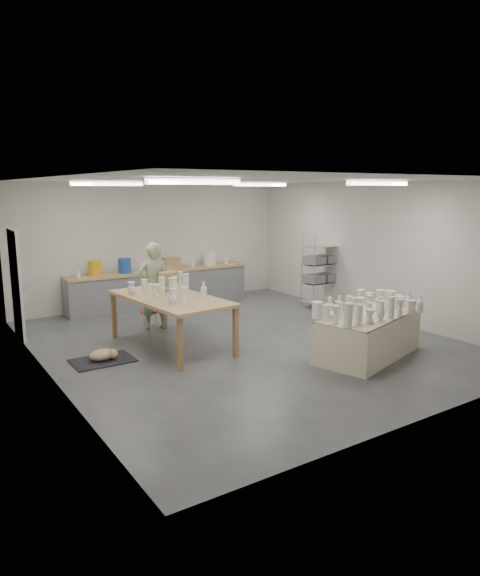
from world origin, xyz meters
TOP-DOWN VIEW (x-y plane):
  - room at (-0.11, 0.08)m, footprint 8.00×8.02m
  - back_counter at (-0.01, 3.68)m, footprint 4.60×0.60m
  - wire_shelf at (3.20, 1.40)m, footprint 0.88×0.48m
  - drying_table at (1.31, -1.88)m, footprint 2.28×1.58m
  - work_table at (-1.24, 0.57)m, footprint 1.49×2.61m
  - rug at (-2.59, 0.38)m, footprint 1.00×0.70m
  - cat at (-2.57, 0.36)m, footprint 0.47×0.35m
  - potter at (-1.03, 1.75)m, footprint 0.71×0.52m
  - red_stool at (-1.03, 2.02)m, footprint 0.39×0.39m

SIDE VIEW (x-z plane):
  - rug at x=-2.59m, z-range 0.00..0.02m
  - cat at x=-2.57m, z-range 0.02..0.21m
  - red_stool at x=-1.03m, z-range 0.13..0.46m
  - drying_table at x=1.31m, z-range -0.13..0.98m
  - back_counter at x=-0.01m, z-range -0.13..1.11m
  - potter at x=-1.03m, z-range 0.00..1.79m
  - wire_shelf at x=3.20m, z-range 0.02..1.82m
  - work_table at x=-1.24m, z-range 0.28..1.57m
  - room at x=-0.11m, z-range 0.56..3.56m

